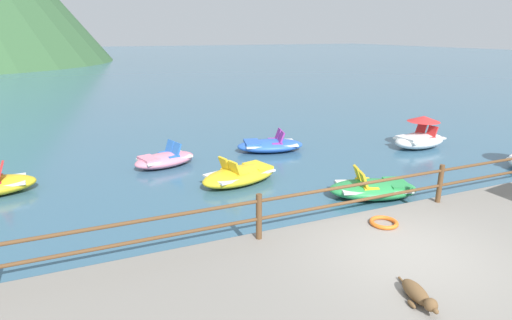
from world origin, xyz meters
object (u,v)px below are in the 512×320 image
(pedal_boat_1, at_px, (270,145))
(pedal_boat_4, at_px, (165,159))
(dog_resting, at_px, (418,295))
(life_ring, at_px, (384,223))
(pedal_boat_6, at_px, (373,189))
(pedal_boat_0, at_px, (240,175))
(pedal_boat_2, at_px, (420,137))

(pedal_boat_1, relative_size, pedal_boat_4, 1.16)
(dog_resting, xyz_separation_m, pedal_boat_1, (2.07, 9.83, -0.28))
(life_ring, xyz_separation_m, pedal_boat_6, (1.44, 2.16, -0.20))
(pedal_boat_1, bearing_deg, pedal_boat_0, -129.10)
(dog_resting, distance_m, pedal_boat_4, 9.75)
(pedal_boat_0, height_order, pedal_boat_1, pedal_boat_0)
(pedal_boat_2, bearing_deg, life_ring, -138.74)
(dog_resting, height_order, pedal_boat_4, pedal_boat_4)
(pedal_boat_1, height_order, pedal_boat_6, pedal_boat_6)
(dog_resting, relative_size, pedal_boat_6, 0.39)
(pedal_boat_0, distance_m, pedal_boat_4, 3.09)
(pedal_boat_0, bearing_deg, dog_resting, -88.17)
(pedal_boat_0, distance_m, pedal_boat_2, 8.02)
(life_ring, xyz_separation_m, pedal_boat_4, (-3.30, 7.19, -0.20))
(pedal_boat_0, distance_m, pedal_boat_1, 3.65)
(pedal_boat_4, bearing_deg, pedal_boat_1, 4.10)
(pedal_boat_6, bearing_deg, pedal_boat_0, 139.95)
(pedal_boat_2, bearing_deg, pedal_boat_1, 162.00)
(pedal_boat_0, relative_size, pedal_boat_1, 1.01)
(pedal_boat_0, relative_size, pedal_boat_4, 1.18)
(life_ring, distance_m, pedal_boat_6, 2.60)
(life_ring, distance_m, pedal_boat_2, 8.55)
(pedal_boat_4, distance_m, pedal_boat_6, 6.91)
(pedal_boat_0, height_order, pedal_boat_6, pedal_boat_0)
(pedal_boat_1, xyz_separation_m, pedal_boat_2, (5.66, -1.84, 0.18))
(pedal_boat_0, bearing_deg, pedal_boat_4, 124.92)
(pedal_boat_2, bearing_deg, pedal_boat_4, 170.97)
(dog_resting, relative_size, pedal_boat_0, 0.38)
(pedal_boat_2, relative_size, pedal_boat_6, 0.90)
(pedal_boat_0, xyz_separation_m, pedal_boat_6, (2.97, -2.50, -0.01))
(life_ring, xyz_separation_m, pedal_boat_1, (0.77, 7.48, -0.21))
(dog_resting, xyz_separation_m, pedal_boat_4, (-1.99, 9.54, -0.28))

